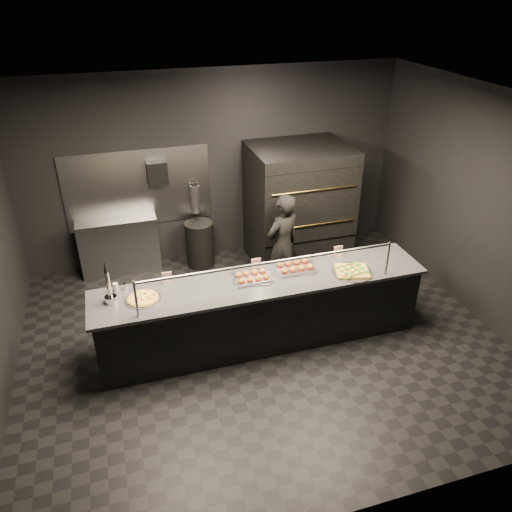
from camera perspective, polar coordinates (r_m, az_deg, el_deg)
name	(u,v)px	position (r m, az deg, el deg)	size (l,w,h in m)	color
room	(259,237)	(5.78, 0.37, 2.23)	(6.04, 6.00, 3.00)	black
service_counter	(262,311)	(6.29, 0.68, -6.33)	(4.10, 0.78, 1.37)	black
pizza_oven	(298,205)	(7.96, 4.84, 5.85)	(1.50, 1.23, 1.91)	black
prep_shelf	(120,246)	(8.07, -15.33, 1.12)	(1.20, 0.35, 0.90)	#99999E
towel_dispenser	(157,173)	(7.72, -11.22, 9.31)	(0.30, 0.20, 0.35)	black
fire_extinguisher	(195,199)	(7.98, -6.96, 6.52)	(0.14, 0.14, 0.51)	#B2B2B7
beer_tap	(110,291)	(5.80, -16.40, -3.84)	(0.14, 0.20, 0.54)	silver
round_pizza	(143,299)	(5.83, -12.78, -4.77)	(0.41, 0.41, 0.03)	silver
slider_tray_a	(252,277)	(6.06, -0.41, -2.37)	(0.53, 0.46, 0.07)	silver
slider_tray_b	(295,266)	(6.28, 4.45, -1.19)	(0.56, 0.46, 0.08)	silver
square_pizza	(352,271)	(6.29, 10.92, -1.72)	(0.51, 0.51, 0.05)	silver
condiment_jar	(119,287)	(6.04, -15.43, -3.44)	(0.15, 0.06, 0.10)	silver
tent_cards	(256,264)	(6.23, 0.05, -0.89)	(2.35, 0.04, 0.15)	white
trash_bin	(200,244)	(8.06, -6.43, 1.38)	(0.45, 0.45, 0.74)	black
worker	(282,245)	(7.13, 3.04, 1.24)	(0.57, 0.37, 1.55)	black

